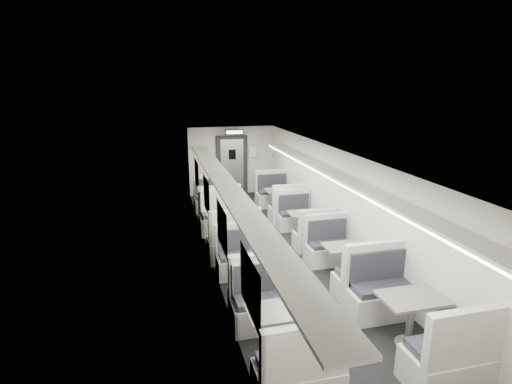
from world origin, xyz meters
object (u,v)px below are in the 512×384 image
booth_left_b (227,229)px  booth_right_d (410,320)px  booth_left_c (249,275)px  booth_left_d (279,333)px  exit_sign (234,132)px  booth_right_b (304,225)px  passenger (223,200)px  vestibule_door (232,166)px  booth_right_c (344,262)px  booth_left_a (215,207)px  booth_right_a (280,201)px

booth_left_b → booth_right_d: (2.00, -4.53, 0.00)m
booth_left_c → booth_left_d: bearing=-90.0°
exit_sign → booth_right_b: bearing=-76.2°
passenger → vestibule_door: vestibule_door is taller
booth_left_b → booth_right_b: (2.00, -0.03, -0.06)m
booth_left_d → booth_right_b: size_ratio=1.13×
booth_left_c → vestibule_door: vestibule_door is taller
passenger → vestibule_door: 3.53m
booth_left_b → vestibule_door: bearing=77.6°
exit_sign → booth_left_c: bearing=-98.8°
booth_left_d → booth_right_d: (2.00, -0.21, 0.02)m
booth_right_b → vestibule_door: vestibule_door is taller
booth_right_c → booth_right_d: booth_right_d is taller
booth_left_c → booth_right_b: (2.00, 2.38, -0.01)m
booth_right_b → exit_sign: (-1.00, 4.08, 1.93)m
booth_left_a → vestibule_door: bearing=68.9°
booth_left_d → vestibule_door: (1.00, 8.86, 0.64)m
booth_left_b → exit_sign: size_ratio=3.75×
booth_left_d → passenger: (0.10, 5.46, 0.41)m
booth_left_b → booth_left_a: bearing=90.0°
booth_left_c → booth_left_a: bearing=90.0°
booth_right_d → exit_sign: exit_sign is taller
booth_right_a → booth_right_b: bearing=-90.0°
booth_left_a → booth_left_d: 6.26m
booth_left_c → booth_left_b: bearing=90.0°
booth_right_b → booth_left_b: bearing=179.1°
booth_left_d → booth_right_c: bearing=45.2°
booth_right_a → exit_sign: 2.95m
passenger → booth_right_c: bearing=-48.4°
booth_right_c → exit_sign: 6.71m
booth_right_c → passenger: (-1.90, 3.44, 0.44)m
booth_right_d → booth_left_d: bearing=174.0°
booth_left_b → passenger: 1.21m
booth_right_c → vestibule_door: bearing=98.3°
booth_left_b → booth_right_a: bearing=45.3°
booth_left_a → booth_right_d: (2.00, -6.47, 0.04)m
booth_left_a → vestibule_door: 2.86m
booth_left_b → booth_left_c: 2.41m
booth_right_c → passenger: 3.96m
booth_left_b → booth_right_a: 2.85m
booth_left_a → booth_left_d: size_ratio=0.96×
booth_left_b → exit_sign: bearing=76.1°
booth_left_c → passenger: 3.58m
booth_right_c → vestibule_door: (-1.00, 6.84, 0.68)m
passenger → exit_sign: size_ratio=2.59×
booth_left_d → booth_right_a: size_ratio=1.02×
booth_left_a → booth_right_a: booth_right_a is taller
booth_right_c → exit_sign: exit_sign is taller
booth_left_d → passenger: bearing=88.9°
booth_left_c → booth_right_b: 3.11m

